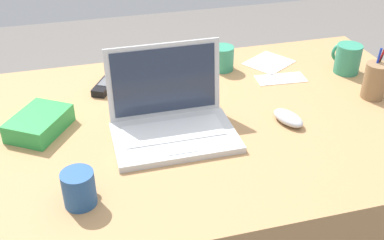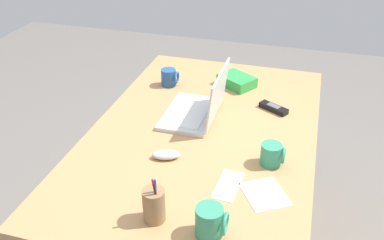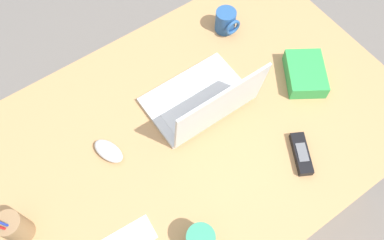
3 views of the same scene
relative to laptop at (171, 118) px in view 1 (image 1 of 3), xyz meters
The scene contains 11 objects.
desk 0.43m from the laptop, 23.48° to the left, with size 1.49×0.94×0.72m, color tan.
laptop is the anchor object (origin of this frame).
computer_mouse 0.34m from the laptop, ahead, with size 0.06×0.11×0.03m, color silver.
coffee_mug_white 0.35m from the laptop, 139.32° to the right, with size 0.08×0.09×0.09m.
coffee_mug_tall 0.45m from the laptop, 53.29° to the left, with size 0.08×0.09×0.09m.
coffee_mug_spare 0.72m from the laptop, 18.01° to the left, with size 0.09×0.10×0.10m.
cordless_phone 0.35m from the laptop, 115.52° to the left, with size 0.11×0.14×0.03m.
pen_holder 0.67m from the laptop, ahead, with size 0.07×0.07×0.18m.
snack_bag 0.37m from the laptop, 164.03° to the left, with size 0.13×0.17×0.05m, color green.
paper_note_near_laptop 0.49m from the laptop, 27.40° to the left, with size 0.17×0.08×0.00m, color white.
paper_note_left 0.58m from the laptop, 38.63° to the left, with size 0.16×0.14×0.00m, color white.
Camera 1 is at (-0.35, -1.14, 1.46)m, focal length 44.19 mm.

